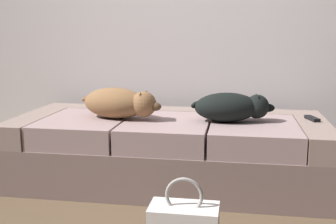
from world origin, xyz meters
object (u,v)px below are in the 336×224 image
(dog_tan, at_px, (120,103))
(tv_remote, at_px, (312,118))
(couch, at_px, (169,150))
(dog_dark, at_px, (232,107))

(dog_tan, bearing_deg, tv_remote, 6.79)
(tv_remote, bearing_deg, dog_tan, 170.28)
(couch, xyz_separation_m, tv_remote, (0.95, 0.08, 0.24))
(dog_tan, xyz_separation_m, tv_remote, (1.28, 0.15, -0.09))
(dog_dark, bearing_deg, tv_remote, 14.06)
(dog_tan, relative_size, tv_remote, 4.03)
(dog_tan, xyz_separation_m, dog_dark, (0.75, 0.02, -0.01))
(dog_tan, height_order, dog_dark, dog_tan)
(couch, distance_m, tv_remote, 0.98)
(couch, height_order, dog_dark, dog_dark)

